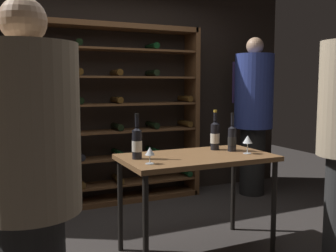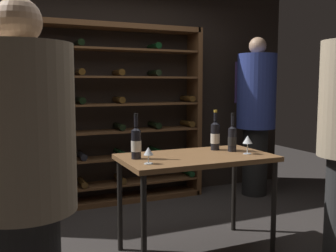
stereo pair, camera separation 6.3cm
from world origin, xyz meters
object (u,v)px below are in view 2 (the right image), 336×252
wine_glass_stemmed_left (248,140)px  tasting_table (196,165)px  wine_bottle_black_capsule (215,135)px  wine_bottle_red_label (136,143)px  wine_bottle_green_slim (232,138)px  wine_rack (78,118)px  person_guest_khaki (256,109)px  person_host_in_suit (24,168)px  wine_glass_stemmed_right (148,152)px

wine_glass_stemmed_left → tasting_table: bearing=164.7°
wine_bottle_black_capsule → wine_bottle_red_label: size_ratio=1.00×
wine_bottle_black_capsule → wine_bottle_green_slim: 0.16m
wine_bottle_green_slim → wine_rack: bearing=122.7°
person_guest_khaki → wine_bottle_green_slim: size_ratio=5.93×
wine_rack → tasting_table: size_ratio=2.40×
person_host_in_suit → wine_bottle_green_slim: person_host_in_suit is taller
wine_bottle_black_capsule → person_host_in_suit: bearing=-150.8°
tasting_table → wine_bottle_red_label: 0.55m
tasting_table → wine_bottle_green_slim: wine_bottle_green_slim is taller
tasting_table → wine_bottle_green_slim: 0.43m
wine_bottle_black_capsule → wine_glass_stemmed_left: wine_bottle_black_capsule is taller
wine_glass_stemmed_right → person_host_in_suit: bearing=-146.4°
wine_glass_stemmed_left → wine_glass_stemmed_right: bearing=-177.0°
person_host_in_suit → wine_glass_stemmed_left: 1.91m
person_host_in_suit → wine_glass_stemmed_right: bearing=-111.1°
wine_bottle_black_capsule → tasting_table: bearing=-148.7°
wine_bottle_green_slim → tasting_table: bearing=-173.6°
tasting_table → person_host_in_suit: size_ratio=0.68×
wine_rack → person_host_in_suit: bearing=-106.7°
person_guest_khaki → wine_glass_stemmed_right: person_guest_khaki is taller
wine_bottle_black_capsule → person_guest_khaki: bearing=41.1°
wine_bottle_green_slim → wine_glass_stemmed_left: wine_bottle_green_slim is taller
wine_bottle_black_capsule → wine_glass_stemmed_left: (0.15, -0.29, -0.01)m
person_host_in_suit → wine_bottle_green_slim: 1.93m
person_guest_khaki → wine_bottle_red_label: size_ratio=5.59×
tasting_table → wine_bottle_red_label: wine_bottle_red_label is taller
person_host_in_suit → person_guest_khaki: bearing=-109.9°
wine_glass_stemmed_right → wine_rack: bearing=95.3°
wine_glass_stemmed_left → wine_rack: bearing=121.5°
wine_glass_stemmed_left → wine_glass_stemmed_right: wine_glass_stemmed_left is taller
person_guest_khaki → wine_glass_stemmed_left: (-1.09, -1.36, -0.15)m
tasting_table → wine_bottle_red_label: bearing=173.4°
tasting_table → person_guest_khaki: bearing=39.4°
wine_bottle_green_slim → wine_glass_stemmed_right: bearing=-166.5°
wine_bottle_black_capsule → wine_glass_stemmed_left: bearing=-62.9°
wine_bottle_red_label → wine_glass_stemmed_right: bearing=-85.2°
person_guest_khaki → wine_bottle_red_label: bearing=81.8°
person_host_in_suit → wine_bottle_red_label: 1.19m
person_host_in_suit → wine_bottle_black_capsule: size_ratio=5.11×
person_guest_khaki → wine_bottle_green_slim: bearing=98.0°
wine_rack → person_host_in_suit: size_ratio=1.63×
person_host_in_suit → wine_bottle_black_capsule: person_host_in_suit is taller
person_guest_khaki → wine_bottle_black_capsule: size_ratio=5.58×
wine_glass_stemmed_right → wine_bottle_black_capsule: bearing=23.6°
tasting_table → person_guest_khaki: (1.51, 1.24, 0.35)m
wine_rack → wine_glass_stemmed_right: 1.82m
wine_glass_stemmed_right → wine_bottle_green_slim: bearing=13.5°
wine_glass_stemmed_left → wine_glass_stemmed_right: size_ratio=1.25×
tasting_table → wine_bottle_black_capsule: bearing=31.3°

